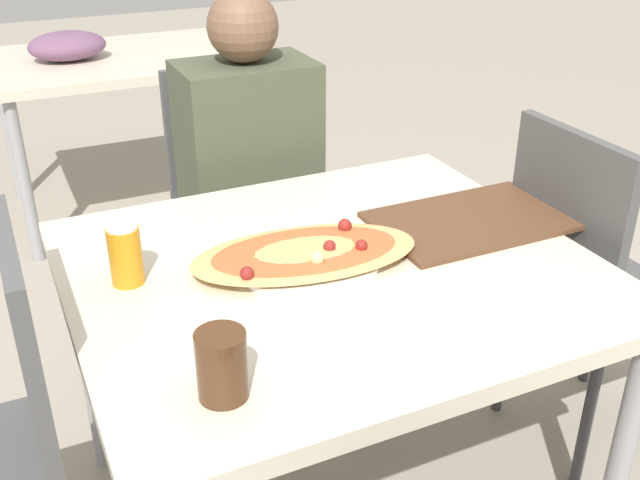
{
  "coord_description": "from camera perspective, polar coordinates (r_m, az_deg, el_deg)",
  "views": [
    {
      "loc": [
        -0.61,
        -1.24,
        1.5
      ],
      "look_at": [
        -0.02,
        0.01,
        0.78
      ],
      "focal_mm": 42.0,
      "sensor_mm": 36.0,
      "label": 1
    }
  ],
  "objects": [
    {
      "name": "background_table",
      "position": [
        3.46,
        -15.42,
        12.51
      ],
      "size": [
        1.1,
        0.8,
        0.84
      ],
      "color": "beige",
      "rests_on": "ground_plane"
    },
    {
      "name": "chair_side_right",
      "position": [
        2.06,
        19.73,
        -2.87
      ],
      "size": [
        0.4,
        0.4,
        0.93
      ],
      "rotation": [
        0.0,
        0.0,
        -1.57
      ],
      "color": "#4C4C4C",
      "rests_on": "ground_plane"
    },
    {
      "name": "soda_can",
      "position": [
        1.54,
        -14.61,
        -1.13
      ],
      "size": [
        0.07,
        0.07,
        0.12
      ],
      "color": "orange",
      "rests_on": "dining_table"
    },
    {
      "name": "pizza_main",
      "position": [
        1.58,
        -1.09,
        -1.13
      ],
      "size": [
        0.52,
        0.32,
        0.06
      ],
      "color": "white",
      "rests_on": "dining_table"
    },
    {
      "name": "serving_tray",
      "position": [
        1.8,
        11.37,
        1.46
      ],
      "size": [
        0.45,
        0.29,
        0.01
      ],
      "color": "brown",
      "rests_on": "dining_table"
    },
    {
      "name": "person_seated",
      "position": [
        2.2,
        -5.3,
        5.87
      ],
      "size": [
        0.38,
        0.27,
        1.18
      ],
      "rotation": [
        0.0,
        0.0,
        3.14
      ],
      "color": "#2D2D38",
      "rests_on": "ground_plane"
    },
    {
      "name": "drink_glass",
      "position": [
        1.2,
        -7.49,
        -9.44
      ],
      "size": [
        0.08,
        0.08,
        0.12
      ],
      "color": "#4C2D19",
      "rests_on": "dining_table"
    },
    {
      "name": "dining_table",
      "position": [
        1.62,
        0.91,
        -4.1
      ],
      "size": [
        1.08,
        0.95,
        0.72
      ],
      "color": "beige",
      "rests_on": "ground_plane"
    },
    {
      "name": "chair_far_seated",
      "position": [
        2.38,
        -6.11,
        2.81
      ],
      "size": [
        0.4,
        0.4,
        0.93
      ],
      "rotation": [
        0.0,
        0.0,
        3.14
      ],
      "color": "#4C4C4C",
      "rests_on": "ground_plane"
    }
  ]
}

